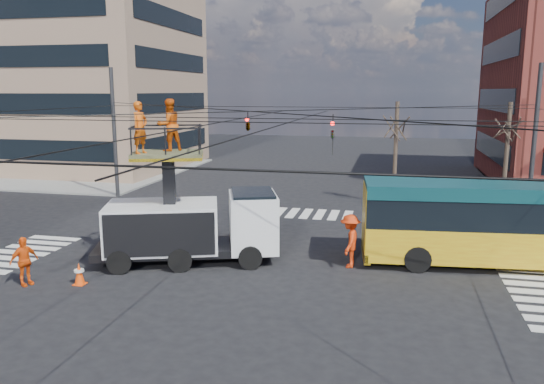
{
  "coord_description": "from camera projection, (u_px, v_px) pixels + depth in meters",
  "views": [
    {
      "loc": [
        4.8,
        -17.86,
        6.61
      ],
      "look_at": [
        0.21,
        2.31,
        2.64
      ],
      "focal_mm": 35.0,
      "sensor_mm": 36.0,
      "label": 1
    }
  ],
  "objects": [
    {
      "name": "worker_ground",
      "position": [
        24.0,
        261.0,
        18.15
      ],
      "size": [
        0.79,
        1.09,
        1.71
      ],
      "primitive_type": "imported",
      "rotation": [
        0.0,
        0.0,
        1.15
      ],
      "color": "#F7570F",
      "rests_on": "ground"
    },
    {
      "name": "tree_b",
      "position": [
        509.0,
        127.0,
        29.06
      ],
      "size": [
        2.0,
        2.0,
        6.0
      ],
      "color": "#382B21",
      "rests_on": "ground"
    },
    {
      "name": "sidewalk_nw",
      "position": [
        73.0,
        171.0,
        44.07
      ],
      "size": [
        18.0,
        18.0,
        0.12
      ],
      "primitive_type": "cube",
      "color": "slate",
      "rests_on": "ground"
    },
    {
      "name": "city_bus",
      "position": [
        536.0,
        223.0,
        19.89
      ],
      "size": [
        13.02,
        3.86,
        3.2
      ],
      "rotation": [
        0.0,
        0.0,
        0.1
      ],
      "color": "orange",
      "rests_on": "ground"
    },
    {
      "name": "crosswalks",
      "position": [
        252.0,
        274.0,
        19.39
      ],
      "size": [
        22.4,
        22.4,
        0.02
      ],
      "primitive_type": null,
      "color": "silver",
      "rests_on": "ground"
    },
    {
      "name": "flagger",
      "position": [
        350.0,
        241.0,
        20.01
      ],
      "size": [
        0.83,
        1.36,
        2.04
      ],
      "primitive_type": "imported",
      "rotation": [
        0.0,
        0.0,
        -1.63
      ],
      "color": "red",
      "rests_on": "ground"
    },
    {
      "name": "utility_truck",
      "position": [
        191.0,
        210.0,
        20.47
      ],
      "size": [
        7.37,
        4.46,
        6.31
      ],
      "rotation": [
        0.0,
        0.0,
        0.33
      ],
      "color": "black",
      "rests_on": "ground"
    },
    {
      "name": "traffic_cone",
      "position": [
        79.0,
        274.0,
        18.29
      ],
      "size": [
        0.36,
        0.36,
        0.78
      ],
      "primitive_type": "cone",
      "color": "#FF470A",
      "rests_on": "ground"
    },
    {
      "name": "overhead_network",
      "position": [
        253.0,
        156.0,
        18.99
      ],
      "size": [
        24.24,
        24.24,
        8.0
      ],
      "color": "#2D2D30",
      "rests_on": "ground"
    },
    {
      "name": "ground",
      "position": [
        252.0,
        274.0,
        19.4
      ],
      "size": [
        120.0,
        120.0,
        0.0
      ],
      "primitive_type": "plane",
      "color": "black",
      "rests_on": "ground"
    },
    {
      "name": "tree_a",
      "position": [
        397.0,
        126.0,
        30.37
      ],
      "size": [
        2.0,
        2.0,
        6.0
      ],
      "color": "#382B21",
      "rests_on": "ground"
    }
  ]
}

